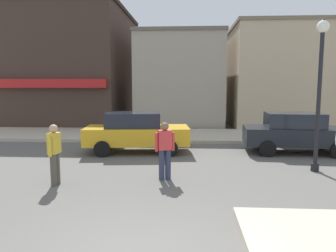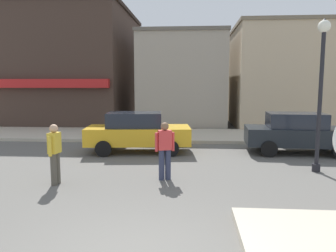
{
  "view_description": "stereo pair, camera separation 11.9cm",
  "coord_description": "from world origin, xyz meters",
  "px_view_note": "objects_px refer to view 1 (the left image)",
  "views": [
    {
      "loc": [
        0.69,
        -4.45,
        2.64
      ],
      "look_at": [
        0.13,
        4.5,
        1.5
      ],
      "focal_mm": 35.0,
      "sensor_mm": 36.0,
      "label": 1
    },
    {
      "loc": [
        0.81,
        -4.44,
        2.64
      ],
      "look_at": [
        0.13,
        4.5,
        1.5
      ],
      "focal_mm": 35.0,
      "sensor_mm": 36.0,
      "label": 2
    }
  ],
  "objects_px": {
    "pedestrian_crossing_far": "(54,153)",
    "parked_car_second": "(296,132)",
    "parked_car_nearest": "(136,132)",
    "pedestrian_crossing_near": "(165,149)",
    "lamp_post": "(320,74)"
  },
  "relations": [
    {
      "from": "pedestrian_crossing_far",
      "to": "pedestrian_crossing_near",
      "type": "bearing_deg",
      "value": 12.9
    },
    {
      "from": "parked_car_nearest",
      "to": "pedestrian_crossing_near",
      "type": "relative_size",
      "value": 2.58
    },
    {
      "from": "parked_car_second",
      "to": "pedestrian_crossing_near",
      "type": "xyz_separation_m",
      "value": [
        -4.81,
        -3.9,
        0.06
      ]
    },
    {
      "from": "parked_car_nearest",
      "to": "parked_car_second",
      "type": "distance_m",
      "value": 6.2
    },
    {
      "from": "lamp_post",
      "to": "pedestrian_crossing_far",
      "type": "bearing_deg",
      "value": -165.97
    },
    {
      "from": "pedestrian_crossing_near",
      "to": "pedestrian_crossing_far",
      "type": "relative_size",
      "value": 1.0
    },
    {
      "from": "parked_car_second",
      "to": "pedestrian_crossing_near",
      "type": "relative_size",
      "value": 2.55
    },
    {
      "from": "parked_car_nearest",
      "to": "pedestrian_crossing_near",
      "type": "xyz_separation_m",
      "value": [
        1.39,
        -3.67,
        0.06
      ]
    },
    {
      "from": "parked_car_second",
      "to": "pedestrian_crossing_far",
      "type": "xyz_separation_m",
      "value": [
        -7.66,
        -4.56,
        0.06
      ]
    },
    {
      "from": "parked_car_nearest",
      "to": "pedestrian_crossing_far",
      "type": "distance_m",
      "value": 4.57
    },
    {
      "from": "parked_car_nearest",
      "to": "pedestrian_crossing_far",
      "type": "xyz_separation_m",
      "value": [
        -1.47,
        -4.33,
        0.06
      ]
    },
    {
      "from": "lamp_post",
      "to": "pedestrian_crossing_far",
      "type": "height_order",
      "value": "lamp_post"
    },
    {
      "from": "parked_car_second",
      "to": "pedestrian_crossing_near",
      "type": "height_order",
      "value": "pedestrian_crossing_near"
    },
    {
      "from": "lamp_post",
      "to": "pedestrian_crossing_near",
      "type": "xyz_separation_m",
      "value": [
        -4.53,
        -1.19,
        -2.09
      ]
    },
    {
      "from": "pedestrian_crossing_far",
      "to": "parked_car_second",
      "type": "bearing_deg",
      "value": 30.74
    }
  ]
}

